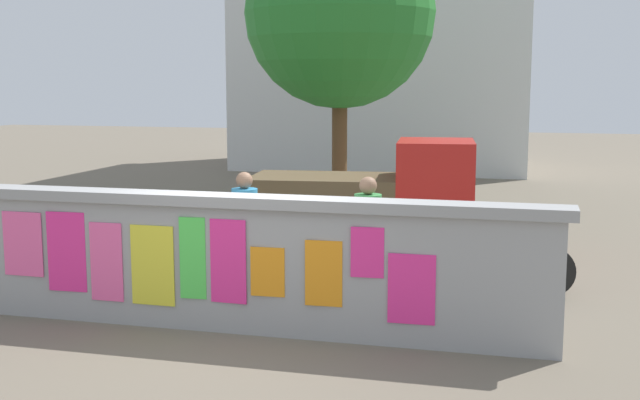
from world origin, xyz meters
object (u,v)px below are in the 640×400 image
(person_walking, at_px, (245,220))
(person_bystander, at_px, (368,227))
(bicycle_far, at_px, (509,268))
(tree_roadside, at_px, (340,13))
(motorcycle, at_px, (148,250))
(bicycle_near, at_px, (171,225))
(auto_rickshaw_truck, at_px, (374,198))

(person_walking, distance_m, person_bystander, 1.67)
(bicycle_far, height_order, tree_roadside, tree_roadside)
(motorcycle, xyz_separation_m, bicycle_near, (-0.75, 2.38, -0.10))
(tree_roadside, bearing_deg, bicycle_near, -109.83)
(bicycle_far, bearing_deg, person_bystander, -151.43)
(bicycle_far, bearing_deg, tree_roadside, 119.81)
(auto_rickshaw_truck, relative_size, motorcycle, 1.97)
(bicycle_near, height_order, bicycle_far, same)
(motorcycle, height_order, bicycle_far, bicycle_far)
(person_walking, bearing_deg, person_bystander, -4.17)
(bicycle_far, bearing_deg, bicycle_near, 162.30)
(auto_rickshaw_truck, bearing_deg, tree_roadside, 109.84)
(bicycle_near, distance_m, bicycle_far, 5.92)
(motorcycle, bearing_deg, bicycle_far, 6.74)
(bicycle_near, distance_m, person_bystander, 4.83)
(bicycle_far, distance_m, person_walking, 3.51)
(motorcycle, height_order, tree_roadside, tree_roadside)
(auto_rickshaw_truck, relative_size, person_bystander, 2.31)
(motorcycle, xyz_separation_m, tree_roadside, (1.03, 7.31, 3.79))
(motorcycle, height_order, person_walking, person_walking)
(auto_rickshaw_truck, relative_size, bicycle_near, 2.20)
(person_bystander, bearing_deg, auto_rickshaw_truck, 99.40)
(auto_rickshaw_truck, xyz_separation_m, motorcycle, (-2.67, -2.77, -0.44))
(bicycle_near, bearing_deg, tree_roadside, 70.17)
(tree_roadside, bearing_deg, person_bystander, -74.29)
(auto_rickshaw_truck, relative_size, person_walking, 2.31)
(bicycle_near, xyz_separation_m, person_bystander, (3.93, -2.73, 0.62))
(auto_rickshaw_truck, height_order, person_walking, auto_rickshaw_truck)
(motorcycle, distance_m, person_bystander, 3.24)
(bicycle_near, xyz_separation_m, person_walking, (2.27, -2.61, 0.62))
(bicycle_near, height_order, person_bystander, person_bystander)
(auto_rickshaw_truck, relative_size, tree_roadside, 0.59)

